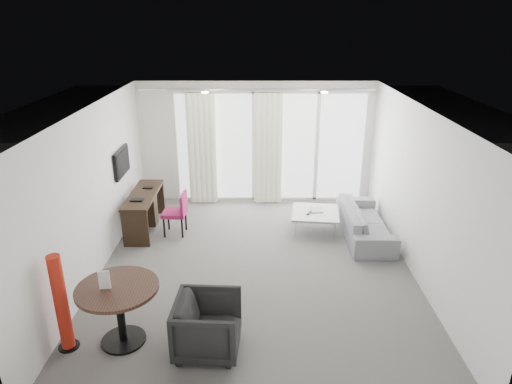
{
  "coord_description": "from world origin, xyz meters",
  "views": [
    {
      "loc": [
        0.02,
        -6.49,
        3.88
      ],
      "look_at": [
        0.0,
        0.6,
        1.1
      ],
      "focal_mm": 32.0,
      "sensor_mm": 36.0,
      "label": 1
    }
  ],
  "objects_px": {
    "sofa": "(365,222)",
    "desk": "(145,211)",
    "desk_chair": "(174,214)",
    "rattan_chair_b": "(331,156)",
    "round_table": "(121,314)",
    "red_lamp": "(61,303)",
    "tub_armchair": "(208,326)",
    "rattan_chair_a": "(287,165)",
    "coffee_table": "(315,221)"
  },
  "relations": [
    {
      "from": "round_table",
      "to": "coffee_table",
      "type": "relative_size",
      "value": 1.16
    },
    {
      "from": "sofa",
      "to": "rattan_chair_a",
      "type": "xyz_separation_m",
      "value": [
        -1.28,
        2.85,
        0.17
      ]
    },
    {
      "from": "sofa",
      "to": "tub_armchair",
      "type": "bearing_deg",
      "value": 140.29
    },
    {
      "from": "desk",
      "to": "round_table",
      "type": "distance_m",
      "value": 3.28
    },
    {
      "from": "tub_armchair",
      "to": "coffee_table",
      "type": "bearing_deg",
      "value": -24.05
    },
    {
      "from": "tub_armchair",
      "to": "sofa",
      "type": "height_order",
      "value": "tub_armchair"
    },
    {
      "from": "red_lamp",
      "to": "coffee_table",
      "type": "xyz_separation_m",
      "value": [
        3.45,
        3.29,
        -0.45
      ]
    },
    {
      "from": "round_table",
      "to": "sofa",
      "type": "bearing_deg",
      "value": 38.78
    },
    {
      "from": "coffee_table",
      "to": "round_table",
      "type": "bearing_deg",
      "value": -131.39
    },
    {
      "from": "desk",
      "to": "coffee_table",
      "type": "distance_m",
      "value": 3.25
    },
    {
      "from": "rattan_chair_a",
      "to": "red_lamp",
      "type": "bearing_deg",
      "value": -136.88
    },
    {
      "from": "sofa",
      "to": "desk",
      "type": "bearing_deg",
      "value": 86.21
    },
    {
      "from": "desk_chair",
      "to": "sofa",
      "type": "bearing_deg",
      "value": 2.1
    },
    {
      "from": "round_table",
      "to": "coffee_table",
      "type": "xyz_separation_m",
      "value": [
        2.8,
        3.17,
        -0.21
      ]
    },
    {
      "from": "red_lamp",
      "to": "rattan_chair_a",
      "type": "bearing_deg",
      "value": 62.68
    },
    {
      "from": "desk_chair",
      "to": "tub_armchair",
      "type": "relative_size",
      "value": 1.04
    },
    {
      "from": "desk",
      "to": "coffee_table",
      "type": "bearing_deg",
      "value": -1.24
    },
    {
      "from": "coffee_table",
      "to": "sofa",
      "type": "xyz_separation_m",
      "value": [
        0.9,
        -0.2,
        0.09
      ]
    },
    {
      "from": "desk",
      "to": "desk_chair",
      "type": "relative_size",
      "value": 1.89
    },
    {
      "from": "tub_armchair",
      "to": "desk",
      "type": "bearing_deg",
      "value": 27.41
    },
    {
      "from": "sofa",
      "to": "rattan_chair_a",
      "type": "distance_m",
      "value": 3.13
    },
    {
      "from": "desk_chair",
      "to": "rattan_chair_a",
      "type": "relative_size",
      "value": 0.91
    },
    {
      "from": "sofa",
      "to": "rattan_chair_b",
      "type": "height_order",
      "value": "rattan_chair_b"
    },
    {
      "from": "desk_chair",
      "to": "sofa",
      "type": "xyz_separation_m",
      "value": [
        3.54,
        -0.07,
        -0.13
      ]
    },
    {
      "from": "round_table",
      "to": "rattan_chair_a",
      "type": "bearing_deg",
      "value": 67.48
    },
    {
      "from": "desk_chair",
      "to": "red_lamp",
      "type": "relative_size",
      "value": 0.64
    },
    {
      "from": "tub_armchair",
      "to": "red_lamp",
      "type": "bearing_deg",
      "value": 91.48
    },
    {
      "from": "desk_chair",
      "to": "rattan_chair_a",
      "type": "bearing_deg",
      "value": 54.18
    },
    {
      "from": "coffee_table",
      "to": "rattan_chair_b",
      "type": "distance_m",
      "value": 3.58
    },
    {
      "from": "round_table",
      "to": "rattan_chair_a",
      "type": "relative_size",
      "value": 1.11
    },
    {
      "from": "round_table",
      "to": "red_lamp",
      "type": "height_order",
      "value": "red_lamp"
    },
    {
      "from": "desk",
      "to": "tub_armchair",
      "type": "bearing_deg",
      "value": -65.53
    },
    {
      "from": "round_table",
      "to": "red_lamp",
      "type": "relative_size",
      "value": 0.78
    },
    {
      "from": "coffee_table",
      "to": "rattan_chair_a",
      "type": "distance_m",
      "value": 2.69
    },
    {
      "from": "desk",
      "to": "tub_armchair",
      "type": "xyz_separation_m",
      "value": [
        1.55,
        -3.4,
        -0.0
      ]
    },
    {
      "from": "desk",
      "to": "round_table",
      "type": "xyz_separation_m",
      "value": [
        0.45,
        -3.25,
        0.04
      ]
    },
    {
      "from": "tub_armchair",
      "to": "rattan_chair_b",
      "type": "xyz_separation_m",
      "value": [
        2.53,
        6.81,
        0.08
      ]
    },
    {
      "from": "coffee_table",
      "to": "rattan_chair_a",
      "type": "height_order",
      "value": "rattan_chair_a"
    },
    {
      "from": "red_lamp",
      "to": "coffee_table",
      "type": "height_order",
      "value": "red_lamp"
    },
    {
      "from": "round_table",
      "to": "rattan_chair_b",
      "type": "bearing_deg",
      "value": 61.41
    },
    {
      "from": "desk",
      "to": "red_lamp",
      "type": "relative_size",
      "value": 1.2
    },
    {
      "from": "desk_chair",
      "to": "red_lamp",
      "type": "height_order",
      "value": "red_lamp"
    },
    {
      "from": "coffee_table",
      "to": "rattan_chair_a",
      "type": "xyz_separation_m",
      "value": [
        -0.38,
        2.65,
        0.26
      ]
    },
    {
      "from": "desk_chair",
      "to": "coffee_table",
      "type": "bearing_deg",
      "value": 6.12
    },
    {
      "from": "tub_armchair",
      "to": "rattan_chair_b",
      "type": "relative_size",
      "value": 0.89
    },
    {
      "from": "coffee_table",
      "to": "sofa",
      "type": "relative_size",
      "value": 0.44
    },
    {
      "from": "desk_chair",
      "to": "rattan_chair_b",
      "type": "distance_m",
      "value": 5.01
    },
    {
      "from": "desk_chair",
      "to": "round_table",
      "type": "distance_m",
      "value": 3.05
    },
    {
      "from": "red_lamp",
      "to": "round_table",
      "type": "bearing_deg",
      "value": 9.96
    },
    {
      "from": "desk_chair",
      "to": "rattan_chair_a",
      "type": "xyz_separation_m",
      "value": [
        2.26,
        2.78,
        0.04
      ]
    }
  ]
}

